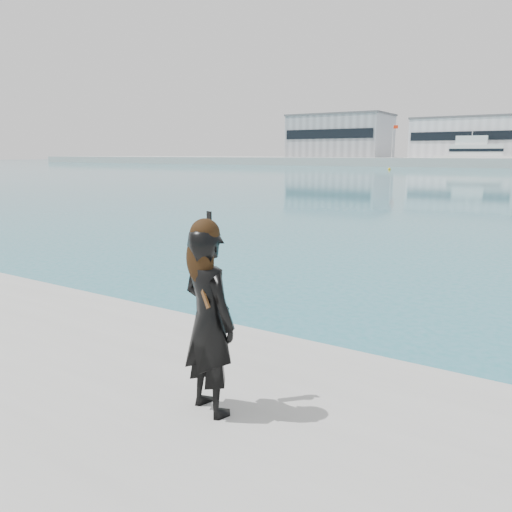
{
  "coord_description": "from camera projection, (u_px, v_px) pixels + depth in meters",
  "views": [
    {
      "loc": [
        1.56,
        -3.82,
        2.87
      ],
      "look_at": [
        -0.79,
        -0.14,
        1.97
      ],
      "focal_mm": 35.0,
      "sensor_mm": 36.0,
      "label": 1
    }
  ],
  "objects": [
    {
      "name": "buoy_far",
      "position": [
        389.0,
        170.0,
        91.98
      ],
      "size": [
        0.5,
        0.5,
        0.5
      ],
      "primitive_type": "sphere",
      "color": "#FFB80D",
      "rests_on": "ground"
    },
    {
      "name": "ground",
      "position": [
        337.0,
        474.0,
        4.55
      ],
      "size": [
        500.0,
        500.0,
        0.0
      ],
      "primitive_type": "plane",
      "color": "#1B747F",
      "rests_on": "ground"
    },
    {
      "name": "woman",
      "position": [
        208.0,
        315.0,
        3.95
      ],
      "size": [
        0.64,
        0.51,
        1.61
      ],
      "rotation": [
        0.0,
        0.0,
        2.85
      ],
      "color": "black",
      "rests_on": "near_quay"
    },
    {
      "name": "motor_yacht",
      "position": [
        478.0,
        156.0,
        108.53
      ],
      "size": [
        19.46,
        7.32,
        8.87
      ],
      "rotation": [
        0.0,
        0.0,
        0.11
      ],
      "color": "white",
      "rests_on": "ground"
    },
    {
      "name": "warehouse_white",
      "position": [
        467.0,
        138.0,
        120.48
      ],
      "size": [
        24.48,
        15.35,
        9.5
      ],
      "color": "silver",
      "rests_on": "far_quay"
    },
    {
      "name": "flagpole_left",
      "position": [
        393.0,
        139.0,
        123.14
      ],
      "size": [
        1.28,
        0.16,
        8.0
      ],
      "color": "silver",
      "rests_on": "far_quay"
    },
    {
      "name": "warehouse_grey_left",
      "position": [
        340.0,
        136.0,
        137.67
      ],
      "size": [
        26.52,
        16.36,
        11.5
      ],
      "color": "gray",
      "rests_on": "far_quay"
    }
  ]
}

